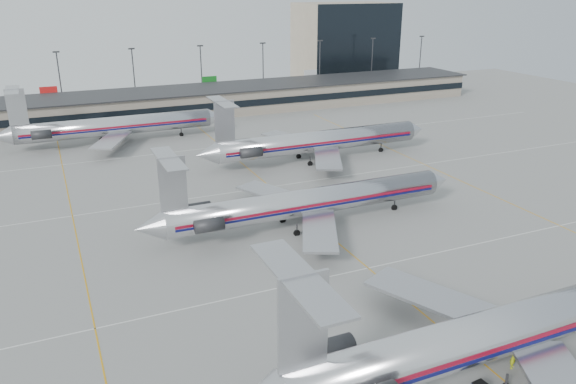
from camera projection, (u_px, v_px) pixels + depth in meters
ground at (421, 312)px, 55.73m from camera, size 260.00×260.00×0.00m
apron_markings at (368, 268)px, 64.31m from camera, size 160.00×0.15×0.02m
terminal at (182, 102)px, 138.73m from camera, size 162.00×17.00×6.25m
light_mast_row at (168, 72)px, 148.88m from camera, size 163.60×0.40×15.28m
distant_building at (344, 43)px, 184.62m from camera, size 30.00×20.00×25.00m
jet_foreground at (508, 328)px, 46.41m from camera, size 50.28×29.61×13.16m
jet_second_row at (303, 202)px, 74.22m from camera, size 45.50×26.79×11.91m
jet_third_row at (315, 141)px, 102.30m from camera, size 46.05×28.32×12.59m
jet_back_row at (112, 126)px, 113.60m from camera, size 45.35×27.89×12.40m
belt_loader at (495, 345)px, 49.65m from camera, size 4.41×2.12×2.26m
ramp_worker_near at (513, 358)px, 47.30m from camera, size 0.84×0.78×1.93m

